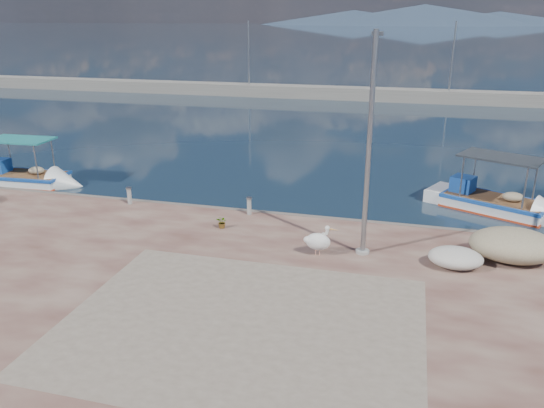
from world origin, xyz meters
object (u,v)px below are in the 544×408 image
at_px(pelican, 318,241).
at_px(bollard_near, 249,205).
at_px(lamp_post, 369,155).
at_px(boat_right, 493,205).
at_px(boat_left, 25,180).

xyz_separation_m(pelican, bollard_near, (-3.27, 3.04, -0.11)).
relative_size(lamp_post, bollard_near, 9.96).
height_order(boat_right, lamp_post, lamp_post).
xyz_separation_m(boat_left, bollard_near, (12.41, -2.57, 0.67)).
relative_size(boat_left, boat_right, 0.93).
bearing_deg(pelican, bollard_near, 132.54).
bearing_deg(pelican, boat_left, 155.73).
distance_m(boat_left, pelican, 16.68).
bearing_deg(lamp_post, boat_right, 54.70).
height_order(boat_left, pelican, boat_left).
bearing_deg(lamp_post, pelican, -157.83).
bearing_deg(boat_right, lamp_post, -99.65).
height_order(boat_right, bollard_near, boat_right).
xyz_separation_m(lamp_post, bollard_near, (-4.66, 2.47, -2.92)).
bearing_deg(boat_left, pelican, -22.77).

